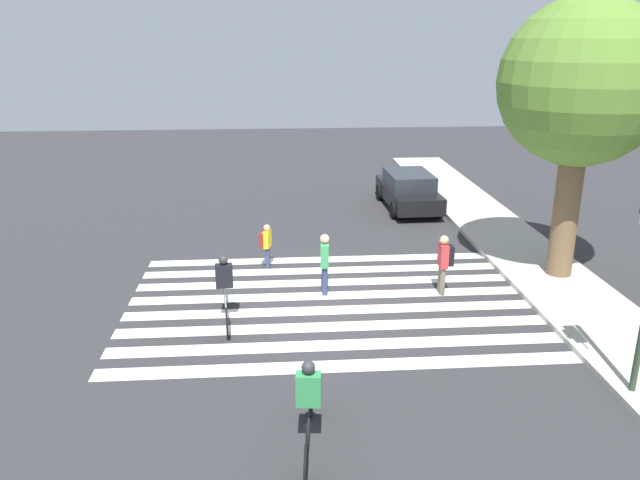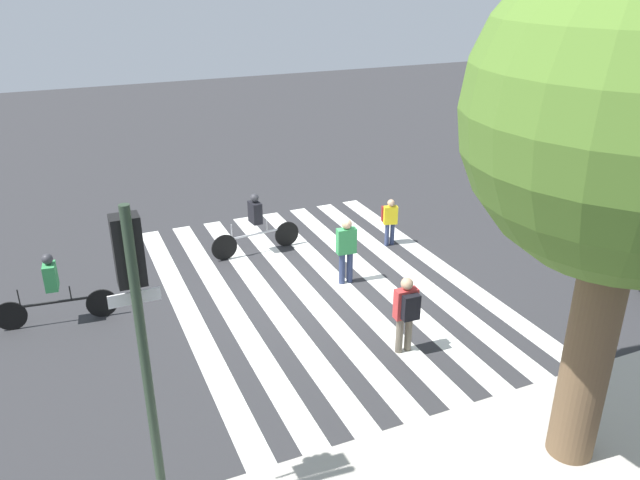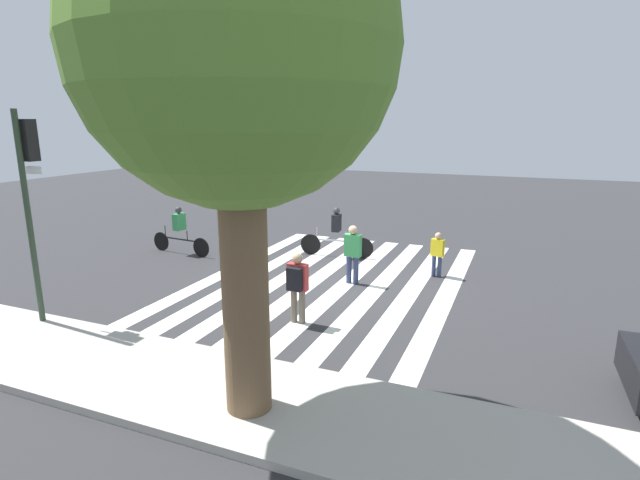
% 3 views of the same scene
% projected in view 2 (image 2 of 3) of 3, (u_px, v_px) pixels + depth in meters
% --- Properties ---
extents(ground_plane, '(60.00, 60.00, 0.00)m').
position_uv_depth(ground_plane, '(323.00, 288.00, 14.54)').
color(ground_plane, '#2D2D30').
extents(sidewalk_curb, '(36.00, 2.50, 0.14)m').
position_uv_depth(sidewalk_curb, '(493.00, 465.00, 9.28)').
color(sidewalk_curb, '#ADA89E').
rests_on(sidewalk_curb, ground_plane).
extents(crosswalk_stripes, '(6.78, 10.00, 0.01)m').
position_uv_depth(crosswalk_stripes, '(323.00, 288.00, 14.54)').
color(crosswalk_stripes, silver).
rests_on(crosswalk_stripes, ground_plane).
extents(traffic_light, '(0.60, 0.50, 4.59)m').
position_uv_depth(traffic_light, '(137.00, 313.00, 7.20)').
color(traffic_light, '#283828').
rests_on(traffic_light, ground_plane).
extents(street_tree, '(4.23, 4.23, 7.41)m').
position_uv_depth(street_tree, '(637.00, 118.00, 7.43)').
color(street_tree, brown).
rests_on(street_tree, ground_plane).
extents(pedestrian_adult_blue_shirt, '(0.45, 0.38, 1.59)m').
position_uv_depth(pedestrian_adult_blue_shirt, '(406.00, 310.00, 11.77)').
color(pedestrian_adult_blue_shirt, '#6B6051').
rests_on(pedestrian_adult_blue_shirt, ground_plane).
extents(pedestrian_adult_yellow_jacket, '(0.39, 0.36, 1.30)m').
position_uv_depth(pedestrian_adult_yellow_jacket, '(390.00, 218.00, 16.51)').
color(pedestrian_adult_yellow_jacket, navy).
rests_on(pedestrian_adult_yellow_jacket, ground_plane).
extents(pedestrian_child_with_backpack, '(0.47, 0.24, 1.62)m').
position_uv_depth(pedestrian_child_with_backpack, '(346.00, 247.00, 14.43)').
color(pedestrian_child_with_backpack, navy).
rests_on(pedestrian_child_with_backpack, ground_plane).
extents(cyclist_far_lane, '(2.45, 0.42, 1.63)m').
position_uv_depth(cyclist_far_lane, '(256.00, 222.00, 15.99)').
color(cyclist_far_lane, black).
rests_on(cyclist_far_lane, ground_plane).
extents(cyclist_mid_street, '(2.41, 0.42, 1.60)m').
position_uv_depth(cyclist_mid_street, '(53.00, 287.00, 12.77)').
color(cyclist_mid_street, black).
rests_on(cyclist_mid_street, ground_plane).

